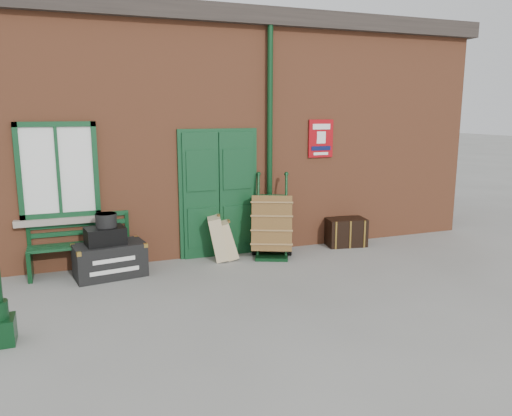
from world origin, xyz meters
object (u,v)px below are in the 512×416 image
bench (80,243)px  porter_trolley (272,225)px  dark_trunk (346,232)px  houdini_trunk (110,260)px

bench → porter_trolley: bearing=-4.0°
porter_trolley → dark_trunk: (1.60, 0.15, -0.30)m
porter_trolley → dark_trunk: size_ratio=1.98×
porter_trolley → dark_trunk: 1.64m
bench → houdini_trunk: size_ratio=1.48×
houdini_trunk → porter_trolley: 2.83m
bench → porter_trolley: (3.22, -0.22, 0.07)m
bench → houdini_trunk: 0.60m
bench → dark_trunk: bench is taller
houdini_trunk → porter_trolley: (2.81, 0.15, 0.30)m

